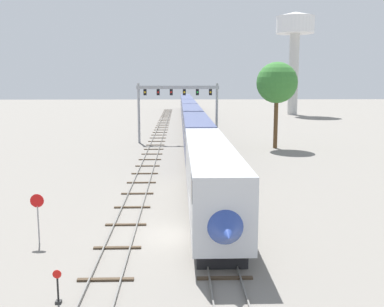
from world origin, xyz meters
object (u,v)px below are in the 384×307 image
object	(u,v)px
switch_stand	(58,291)
water_tower	(295,33)
trackside_tree_left	(277,83)
passenger_train	(190,115)
stop_sign	(38,212)
signal_gantry	(178,99)

from	to	relation	value
switch_stand	water_tower	bearing A→B (deg)	71.04
switch_stand	trackside_tree_left	distance (m)	47.38
passenger_train	water_tower	size ratio (longest dim) A/B	4.97
passenger_train	water_tower	xyz separation A→B (m)	(28.84, 35.36, 18.94)
water_tower	stop_sign	xyz separation A→B (m)	(-38.84, -97.64, -19.68)
passenger_train	stop_sign	size ratio (longest dim) A/B	46.77
passenger_train	trackside_tree_left	distance (m)	29.16
water_tower	trackside_tree_left	bearing A→B (deg)	-106.11
signal_gantry	water_tower	distance (m)	65.59
passenger_train	switch_stand	bearing A→B (deg)	-95.85
signal_gantry	trackside_tree_left	xyz separation A→B (m)	(13.28, -5.89, 2.36)
water_tower	trackside_tree_left	world-z (taller)	water_tower
stop_sign	trackside_tree_left	xyz separation A→B (m)	(21.03, 36.01, 6.92)
stop_sign	trackside_tree_left	bearing A→B (deg)	59.71
passenger_train	stop_sign	xyz separation A→B (m)	(-10.00, -62.28, -0.74)
water_tower	signal_gantry	bearing A→B (deg)	-119.15
switch_stand	trackside_tree_left	bearing A→B (deg)	67.13
passenger_train	trackside_tree_left	bearing A→B (deg)	-67.22
water_tower	stop_sign	world-z (taller)	water_tower
signal_gantry	switch_stand	size ratio (longest dim) A/B	8.29
passenger_train	stop_sign	distance (m)	63.09
passenger_train	signal_gantry	xyz separation A→B (m)	(-2.25, -20.39, 3.82)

